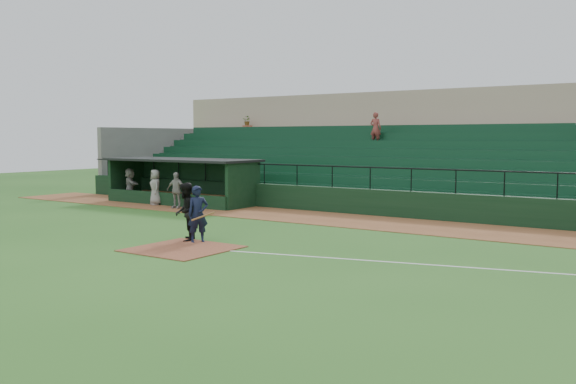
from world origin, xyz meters
The scene contains 11 objects.
ground centered at (0.00, 0.00, 0.00)m, with size 90.00×90.00×0.00m, color #2B5E1E.
warning_track centered at (0.00, 8.00, 0.01)m, with size 40.00×4.00×0.03m, color brown.
home_plate_dirt centered at (0.00, -1.00, 0.01)m, with size 3.00×3.00×0.03m, color brown.
foul_line centered at (8.00, 1.20, 0.01)m, with size 18.00×0.09×0.01m, color white.
stadium_structure centered at (0.00, 16.46, 2.30)m, with size 38.00×13.08×6.40m.
dugout centered at (-9.75, 9.56, 1.33)m, with size 8.90×3.20×2.42m.
batter_at_plate centered at (-0.41, 0.19, 0.97)m, with size 1.18×0.84×1.94m.
umpire centered at (-0.98, 0.20, 1.01)m, with size 0.98×0.77×2.02m, color black.
dugout_player_a centered at (-8.22, 7.13, 0.93)m, with size 1.06×0.44×1.80m, color #9C9692.
dugout_player_b centered at (-10.21, 7.64, 0.96)m, with size 0.91×0.59×1.86m, color gray.
dugout_player_c centered at (-12.95, 8.35, 0.94)m, with size 1.69×0.54×1.82m, color gray.
Camera 1 is at (13.90, -15.44, 3.56)m, focal length 39.03 mm.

